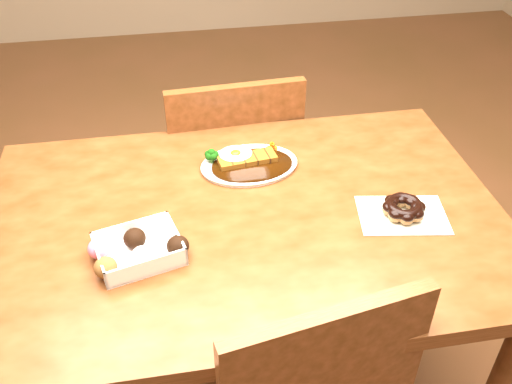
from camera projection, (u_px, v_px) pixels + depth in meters
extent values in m
cube|color=#46260E|center=(245.00, 221.00, 1.33)|extent=(1.20, 0.80, 0.04)
cylinder|color=#46260E|center=(56.00, 262.00, 1.75)|extent=(0.06, 0.06, 0.71)
cylinder|color=#46260E|center=(391.00, 223.00, 1.90)|extent=(0.06, 0.06, 0.71)
cube|color=#46260E|center=(228.00, 175.00, 1.98)|extent=(0.44, 0.44, 0.04)
cylinder|color=#46260E|center=(263.00, 191.00, 2.28)|extent=(0.04, 0.04, 0.41)
cylinder|color=#46260E|center=(178.00, 203.00, 2.22)|extent=(0.04, 0.04, 0.41)
cylinder|color=#46260E|center=(285.00, 247.00, 2.02)|extent=(0.04, 0.04, 0.41)
cylinder|color=#46260E|center=(190.00, 263.00, 1.96)|extent=(0.04, 0.04, 0.41)
cube|color=#46260E|center=(237.00, 146.00, 1.69)|extent=(0.40, 0.05, 0.40)
cube|color=#46260E|center=(324.00, 384.00, 1.06)|extent=(0.40, 0.10, 0.40)
ellipsoid|color=white|center=(249.00, 165.00, 1.47)|extent=(0.26, 0.19, 0.01)
ellipsoid|color=black|center=(252.00, 165.00, 1.45)|extent=(0.22, 0.16, 0.01)
cube|color=#6B380C|center=(247.00, 159.00, 1.46)|extent=(0.15, 0.07, 0.02)
ellipsoid|color=white|center=(236.00, 154.00, 1.46)|extent=(0.09, 0.08, 0.01)
ellipsoid|color=#FFB214|center=(236.00, 153.00, 1.46)|extent=(0.03, 0.03, 0.02)
cube|color=white|center=(139.00, 249.00, 1.19)|extent=(0.20, 0.17, 0.05)
ellipsoid|color=brown|center=(106.00, 268.00, 1.14)|extent=(0.05, 0.05, 0.04)
ellipsoid|color=beige|center=(143.00, 256.00, 1.17)|extent=(0.05, 0.05, 0.04)
ellipsoid|color=black|center=(178.00, 246.00, 1.20)|extent=(0.05, 0.05, 0.04)
ellipsoid|color=pink|center=(99.00, 249.00, 1.19)|extent=(0.05, 0.05, 0.04)
ellipsoid|color=black|center=(135.00, 238.00, 1.21)|extent=(0.05, 0.05, 0.04)
cube|color=silver|center=(402.00, 215.00, 1.31)|extent=(0.22, 0.17, 0.00)
torus|color=olive|center=(403.00, 209.00, 1.30)|extent=(0.11, 0.11, 0.03)
torus|color=black|center=(404.00, 206.00, 1.30)|extent=(0.10, 0.10, 0.02)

